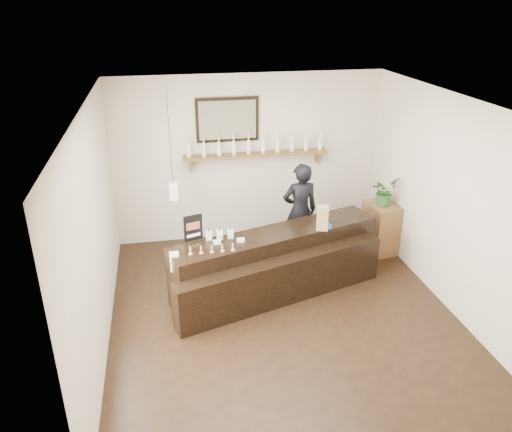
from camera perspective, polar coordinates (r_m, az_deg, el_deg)
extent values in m
plane|color=black|center=(6.84, 3.04, -11.02)|extent=(5.00, 5.00, 0.00)
plane|color=beige|center=(8.43, -0.85, 6.60)|extent=(4.50, 0.00, 4.50)
plane|color=beige|center=(4.11, 12.11, -14.46)|extent=(4.50, 0.00, 4.50)
plane|color=beige|center=(6.04, -17.88, -1.95)|extent=(0.00, 5.00, 5.00)
plane|color=beige|center=(7.02, 21.43, 1.20)|extent=(0.00, 5.00, 5.00)
plane|color=white|center=(5.72, 3.66, 12.63)|extent=(5.00, 5.00, 0.00)
cube|color=brown|center=(8.30, -0.01, 7.04)|extent=(2.40, 0.25, 0.04)
cube|color=brown|center=(8.24, -7.48, 5.82)|extent=(0.04, 0.20, 0.20)
cube|color=brown|center=(8.63, 7.06, 6.68)|extent=(0.04, 0.20, 0.20)
cube|color=black|center=(8.17, -3.30, 10.94)|extent=(1.02, 0.04, 0.72)
cube|color=#473F2E|center=(8.15, -3.28, 10.90)|extent=(0.92, 0.01, 0.62)
cube|color=white|center=(7.51, -9.41, 2.83)|extent=(0.12, 0.12, 0.28)
cylinder|color=black|center=(7.26, -9.86, 9.07)|extent=(0.01, 0.01, 1.41)
cylinder|color=beige|center=(8.13, -7.70, 7.36)|extent=(0.07, 0.07, 0.20)
cone|color=beige|center=(8.10, -7.75, 8.22)|extent=(0.07, 0.07, 0.05)
cylinder|color=beige|center=(8.08, -7.77, 8.63)|extent=(0.02, 0.02, 0.07)
cylinder|color=gold|center=(8.07, -7.79, 8.95)|extent=(0.03, 0.03, 0.02)
cylinder|color=white|center=(8.14, -7.69, 7.22)|extent=(0.07, 0.07, 0.09)
cylinder|color=beige|center=(8.15, -5.97, 7.48)|extent=(0.07, 0.07, 0.20)
cone|color=beige|center=(8.12, -6.01, 8.34)|extent=(0.07, 0.07, 0.05)
cylinder|color=beige|center=(8.10, -6.03, 8.75)|extent=(0.02, 0.02, 0.07)
cylinder|color=gold|center=(8.09, -6.04, 9.07)|extent=(0.03, 0.03, 0.02)
cylinder|color=white|center=(8.16, -5.97, 7.34)|extent=(0.07, 0.07, 0.09)
cylinder|color=beige|center=(8.17, -4.25, 7.60)|extent=(0.07, 0.07, 0.20)
cone|color=beige|center=(8.14, -4.28, 8.45)|extent=(0.07, 0.07, 0.05)
cylinder|color=beige|center=(8.12, -4.29, 8.86)|extent=(0.02, 0.02, 0.07)
cylinder|color=gold|center=(8.11, -4.31, 9.18)|extent=(0.03, 0.03, 0.02)
cylinder|color=white|center=(8.18, -4.25, 7.46)|extent=(0.07, 0.07, 0.09)
cylinder|color=beige|center=(8.21, -2.55, 7.70)|extent=(0.07, 0.07, 0.20)
cone|color=beige|center=(8.17, -2.56, 8.56)|extent=(0.07, 0.07, 0.05)
cylinder|color=beige|center=(8.16, -2.57, 8.96)|extent=(0.02, 0.02, 0.07)
cylinder|color=gold|center=(8.14, -2.58, 9.28)|extent=(0.03, 0.03, 0.02)
cylinder|color=white|center=(8.21, -2.54, 7.56)|extent=(0.07, 0.07, 0.09)
cylinder|color=beige|center=(8.24, -0.85, 7.80)|extent=(0.07, 0.07, 0.20)
cone|color=beige|center=(8.21, -0.86, 8.65)|extent=(0.07, 0.07, 0.05)
cylinder|color=beige|center=(8.19, -0.86, 9.06)|extent=(0.02, 0.02, 0.07)
cylinder|color=gold|center=(8.18, -0.86, 9.37)|extent=(0.03, 0.03, 0.02)
cylinder|color=white|center=(8.25, -0.85, 7.66)|extent=(0.07, 0.07, 0.09)
cylinder|color=beige|center=(8.29, 0.83, 7.89)|extent=(0.07, 0.07, 0.20)
cone|color=beige|center=(8.25, 0.83, 8.74)|extent=(0.07, 0.07, 0.05)
cylinder|color=beige|center=(8.24, 0.84, 9.14)|extent=(0.02, 0.02, 0.07)
cylinder|color=gold|center=(8.23, 0.84, 9.46)|extent=(0.03, 0.03, 0.02)
cylinder|color=white|center=(8.29, 0.83, 7.75)|extent=(0.07, 0.07, 0.09)
cylinder|color=beige|center=(8.34, 2.49, 7.97)|extent=(0.07, 0.07, 0.20)
cone|color=beige|center=(8.31, 2.50, 8.82)|extent=(0.07, 0.07, 0.05)
cylinder|color=beige|center=(8.29, 2.51, 9.22)|extent=(0.02, 0.02, 0.07)
cylinder|color=gold|center=(8.28, 2.52, 9.53)|extent=(0.03, 0.03, 0.02)
cylinder|color=white|center=(8.35, 2.48, 7.84)|extent=(0.07, 0.07, 0.09)
cylinder|color=beige|center=(8.40, 4.13, 8.05)|extent=(0.07, 0.07, 0.20)
cone|color=beige|center=(8.37, 4.15, 8.88)|extent=(0.07, 0.07, 0.05)
cylinder|color=beige|center=(8.35, 4.16, 9.28)|extent=(0.02, 0.02, 0.07)
cylinder|color=gold|center=(8.34, 4.17, 9.59)|extent=(0.03, 0.03, 0.02)
cylinder|color=white|center=(8.40, 4.12, 7.92)|extent=(0.07, 0.07, 0.09)
cylinder|color=beige|center=(8.46, 5.74, 8.12)|extent=(0.07, 0.07, 0.20)
cone|color=beige|center=(8.43, 5.78, 8.95)|extent=(0.07, 0.07, 0.05)
cylinder|color=beige|center=(8.42, 5.79, 9.34)|extent=(0.02, 0.02, 0.07)
cylinder|color=gold|center=(8.40, 5.81, 9.65)|extent=(0.03, 0.03, 0.02)
cylinder|color=white|center=(8.47, 5.74, 7.98)|extent=(0.07, 0.07, 0.09)
cylinder|color=beige|center=(8.54, 7.33, 8.18)|extent=(0.07, 0.07, 0.20)
cone|color=beige|center=(8.50, 7.38, 9.00)|extent=(0.07, 0.07, 0.05)
cylinder|color=beige|center=(8.49, 7.40, 9.39)|extent=(0.02, 0.02, 0.07)
cylinder|color=gold|center=(8.48, 7.41, 9.70)|extent=(0.03, 0.03, 0.02)
cylinder|color=white|center=(8.54, 7.32, 8.05)|extent=(0.07, 0.07, 0.09)
cube|color=black|center=(7.20, 2.37, -4.97)|extent=(3.15, 1.44, 0.87)
cube|color=black|center=(6.91, 3.14, -7.36)|extent=(3.06, 1.18, 0.66)
cube|color=white|center=(6.68, -4.48, -3.00)|extent=(0.10, 0.04, 0.05)
cube|color=white|center=(6.71, -1.75, -2.77)|extent=(0.10, 0.04, 0.05)
cube|color=#D0BE7F|center=(6.55, -9.26, -5.63)|extent=(0.12, 0.12, 0.12)
cube|color=#D0BE7F|center=(6.49, -9.33, -4.71)|extent=(0.12, 0.12, 0.12)
cube|color=beige|center=(6.79, -5.42, -2.23)|extent=(0.08, 0.08, 0.13)
cube|color=beige|center=(6.76, -5.38, -2.39)|extent=(0.07, 0.00, 0.06)
cylinder|color=black|center=(6.76, -5.44, -1.67)|extent=(0.02, 0.02, 0.03)
cube|color=beige|center=(6.81, -4.19, -2.13)|extent=(0.08, 0.08, 0.13)
cube|color=beige|center=(6.77, -4.14, -2.28)|extent=(0.07, 0.00, 0.06)
cylinder|color=black|center=(6.77, -4.21, -1.56)|extent=(0.02, 0.02, 0.03)
cube|color=beige|center=(6.82, -2.96, -2.03)|extent=(0.08, 0.08, 0.13)
cube|color=beige|center=(6.79, -2.91, -2.18)|extent=(0.07, 0.00, 0.06)
cylinder|color=black|center=(6.79, -2.98, -1.46)|extent=(0.02, 0.02, 0.03)
cylinder|color=#B7753D|center=(6.53, -7.43, -5.16)|extent=(0.07, 0.07, 0.20)
cone|color=#B7753D|center=(6.47, -7.49, -4.18)|extent=(0.07, 0.07, 0.05)
cylinder|color=#B7753D|center=(6.44, -7.51, -3.71)|extent=(0.02, 0.02, 0.07)
cylinder|color=black|center=(6.42, -7.54, -3.33)|extent=(0.03, 0.03, 0.03)
cylinder|color=white|center=(6.54, -7.42, -5.32)|extent=(0.07, 0.07, 0.09)
cylinder|color=#B7753D|center=(6.54, -6.22, -5.06)|extent=(0.07, 0.07, 0.20)
cone|color=#B7753D|center=(6.48, -6.27, -4.08)|extent=(0.07, 0.07, 0.05)
cylinder|color=#B7753D|center=(6.45, -6.29, -3.61)|extent=(0.02, 0.02, 0.07)
cylinder|color=black|center=(6.43, -6.31, -3.23)|extent=(0.03, 0.03, 0.03)
cylinder|color=white|center=(6.55, -6.21, -5.21)|extent=(0.07, 0.07, 0.09)
cylinder|color=#B7753D|center=(6.55, -5.02, -4.96)|extent=(0.07, 0.07, 0.20)
cone|color=#B7753D|center=(6.49, -5.06, -3.97)|extent=(0.07, 0.07, 0.05)
cylinder|color=#B7753D|center=(6.46, -5.08, -3.50)|extent=(0.02, 0.02, 0.07)
cylinder|color=black|center=(6.44, -5.09, -3.13)|extent=(0.03, 0.03, 0.03)
cylinder|color=white|center=(6.56, -5.01, -5.11)|extent=(0.07, 0.07, 0.09)
cylinder|color=#B7753D|center=(6.56, -3.82, -4.85)|extent=(0.07, 0.07, 0.20)
cone|color=#B7753D|center=(6.50, -3.85, -3.87)|extent=(0.07, 0.07, 0.05)
cylinder|color=#B7753D|center=(6.47, -3.86, -3.40)|extent=(0.02, 0.02, 0.07)
cylinder|color=black|center=(6.45, -3.87, -3.03)|extent=(0.03, 0.03, 0.03)
cylinder|color=white|center=(6.57, -3.81, -5.01)|extent=(0.07, 0.07, 0.09)
cylinder|color=#B7753D|center=(6.57, -2.62, -4.75)|extent=(0.07, 0.07, 0.20)
cone|color=#B7753D|center=(6.51, -2.64, -3.77)|extent=(0.07, 0.07, 0.05)
cylinder|color=#B7753D|center=(6.49, -2.65, -3.30)|extent=(0.02, 0.02, 0.07)
cylinder|color=black|center=(6.47, -2.66, -2.93)|extent=(0.03, 0.03, 0.03)
cylinder|color=white|center=(6.58, -2.62, -4.90)|extent=(0.07, 0.07, 0.09)
cube|color=black|center=(6.74, -7.20, -1.35)|extent=(0.26, 0.10, 0.37)
cube|color=brown|center=(6.72, -7.21, -1.15)|extent=(0.18, 0.06, 0.11)
cube|color=white|center=(6.78, -7.15, -2.20)|extent=(0.18, 0.06, 0.04)
cube|color=#99714A|center=(7.06, 7.60, -0.23)|extent=(0.19, 0.17, 0.36)
cube|color=black|center=(7.02, 7.74, -0.82)|extent=(0.10, 0.03, 0.07)
cube|color=blue|center=(7.14, 8.08, -1.27)|extent=(0.14, 0.07, 0.06)
cylinder|color=blue|center=(7.12, 8.10, -0.93)|extent=(0.08, 0.04, 0.07)
cube|color=brown|center=(8.43, 14.01, -1.32)|extent=(0.49, 0.63, 0.83)
imported|color=#2B6026|center=(8.19, 14.45, 2.76)|extent=(0.54, 0.52, 0.46)
imported|color=black|center=(7.88, 5.06, 1.26)|extent=(0.67, 0.46, 1.78)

